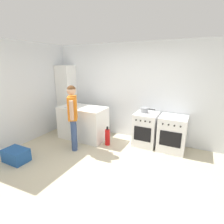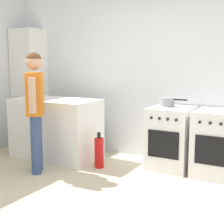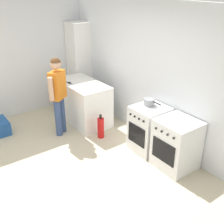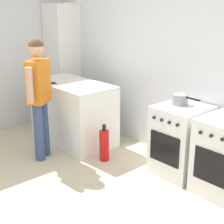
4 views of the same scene
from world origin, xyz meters
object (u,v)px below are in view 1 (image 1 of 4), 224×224
(knife_carving, at_px, (69,108))
(knife_utility, at_px, (75,108))
(person, at_px, (73,113))
(fire_extinguisher, at_px, (107,137))
(recycling_crate_lower, at_px, (16,155))
(larder_cabinet, at_px, (67,98))
(oven_right, at_px, (172,133))
(pot, at_px, (144,110))
(oven_left, at_px, (146,129))

(knife_carving, bearing_deg, knife_utility, 10.01)
(person, bearing_deg, fire_extinguisher, 42.07)
(person, distance_m, recycling_crate_lower, 1.51)
(knife_carving, relative_size, recycling_crate_lower, 0.64)
(fire_extinguisher, relative_size, larder_cabinet, 0.25)
(oven_right, bearing_deg, knife_utility, -166.16)
(knife_carving, height_order, larder_cabinet, larder_cabinet)
(pot, xyz_separation_m, recycling_crate_lower, (-2.18, -2.12, -0.77))
(knife_utility, relative_size, person, 0.16)
(knife_utility, distance_m, fire_extinguisher, 1.14)
(person, bearing_deg, knife_carving, 137.41)
(oven_right, height_order, fire_extinguisher, oven_right)
(oven_right, distance_m, larder_cabinet, 3.35)
(knife_utility, relative_size, larder_cabinet, 0.13)
(person, xyz_separation_m, recycling_crate_lower, (-0.77, -1.03, -0.80))
(pot, height_order, knife_carving, pot)
(recycling_crate_lower, relative_size, larder_cabinet, 0.26)
(fire_extinguisher, bearing_deg, person, -137.93)
(oven_left, relative_size, knife_utility, 3.38)
(fire_extinguisher, distance_m, recycling_crate_lower, 2.12)
(oven_left, bearing_deg, oven_right, 0.00)
(oven_right, distance_m, person, 2.44)
(oven_left, distance_m, oven_right, 0.65)
(oven_left, bearing_deg, pot, 151.88)
(fire_extinguisher, xyz_separation_m, larder_cabinet, (-1.78, 0.58, 0.78))
(knife_utility, xyz_separation_m, recycling_crate_lower, (-0.49, -1.48, -0.76))
(knife_utility, bearing_deg, oven_right, 13.84)
(oven_left, xyz_separation_m, fire_extinguisher, (-0.87, -0.48, -0.21))
(larder_cabinet, bearing_deg, fire_extinguisher, -18.05)
(person, distance_m, larder_cabinet, 1.63)
(oven_right, relative_size, knife_carving, 2.57)
(larder_cabinet, bearing_deg, recycling_crate_lower, -79.86)
(recycling_crate_lower, bearing_deg, oven_left, 42.53)
(knife_carving, bearing_deg, person, -42.59)
(oven_right, height_order, larder_cabinet, larder_cabinet)
(larder_cabinet, bearing_deg, knife_carving, -45.90)
(knife_utility, bearing_deg, pot, 20.82)
(oven_right, distance_m, knife_utility, 2.54)
(pot, distance_m, larder_cabinet, 2.57)
(oven_right, height_order, knife_carving, knife_carving)
(oven_left, height_order, knife_carving, knife_carving)
(knife_utility, bearing_deg, larder_cabinet, 141.42)
(oven_left, xyz_separation_m, recycling_crate_lower, (-2.26, -2.07, -0.29))
(knife_utility, bearing_deg, oven_left, 18.64)
(pot, bearing_deg, knife_carving, -160.12)
(knife_carving, bearing_deg, fire_extinguisher, 7.95)
(oven_left, relative_size, fire_extinguisher, 1.70)
(oven_right, height_order, knife_utility, knife_utility)
(knife_utility, relative_size, knife_carving, 0.76)
(oven_right, distance_m, knife_carving, 2.71)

